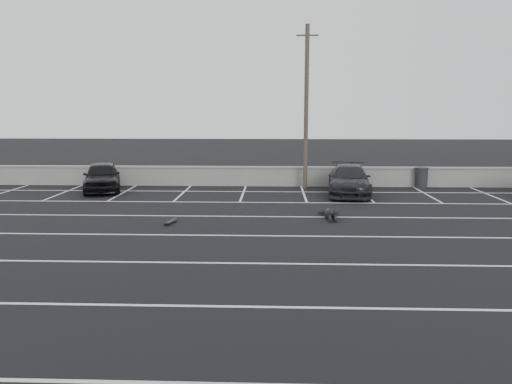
{
  "coord_description": "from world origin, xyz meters",
  "views": [
    {
      "loc": [
        -0.48,
        -12.87,
        4.05
      ],
      "look_at": [
        -1.15,
        5.78,
        1.0
      ],
      "focal_mm": 35.0,
      "sensor_mm": 36.0,
      "label": 1
    }
  ],
  "objects_px": {
    "utility_pole": "(306,107)",
    "skateboard": "(170,222)",
    "car_left": "(102,177)",
    "person": "(330,211)",
    "trash_bin": "(421,178)",
    "car_right": "(349,180)"
  },
  "relations": [
    {
      "from": "utility_pole",
      "to": "skateboard",
      "type": "relative_size",
      "value": 10.57
    },
    {
      "from": "utility_pole",
      "to": "skateboard",
      "type": "xyz_separation_m",
      "value": [
        -5.39,
        -8.52,
        -4.16
      ]
    },
    {
      "from": "car_left",
      "to": "utility_pole",
      "type": "bearing_deg",
      "value": -10.54
    },
    {
      "from": "person",
      "to": "skateboard",
      "type": "relative_size",
      "value": 2.7
    },
    {
      "from": "skateboard",
      "to": "car_left",
      "type": "bearing_deg",
      "value": 136.12
    },
    {
      "from": "car_left",
      "to": "person",
      "type": "relative_size",
      "value": 2.03
    },
    {
      "from": "trash_bin",
      "to": "car_left",
      "type": "bearing_deg",
      "value": -174.48
    },
    {
      "from": "utility_pole",
      "to": "trash_bin",
      "type": "distance_m",
      "value": 7.2
    },
    {
      "from": "car_right",
      "to": "person",
      "type": "distance_m",
      "value": 5.52
    },
    {
      "from": "car_left",
      "to": "trash_bin",
      "type": "xyz_separation_m",
      "value": [
        16.57,
        1.6,
        -0.19
      ]
    },
    {
      "from": "car_right",
      "to": "skateboard",
      "type": "height_order",
      "value": "car_right"
    },
    {
      "from": "car_left",
      "to": "car_right",
      "type": "height_order",
      "value": "car_left"
    },
    {
      "from": "car_left",
      "to": "utility_pole",
      "type": "distance_m",
      "value": 11.03
    },
    {
      "from": "car_right",
      "to": "trash_bin",
      "type": "height_order",
      "value": "car_right"
    },
    {
      "from": "car_left",
      "to": "car_right",
      "type": "relative_size",
      "value": 0.89
    },
    {
      "from": "utility_pole",
      "to": "trash_bin",
      "type": "height_order",
      "value": "utility_pole"
    },
    {
      "from": "skateboard",
      "to": "car_right",
      "type": "bearing_deg",
      "value": 53.84
    },
    {
      "from": "utility_pole",
      "to": "person",
      "type": "xyz_separation_m",
      "value": [
        0.52,
        -7.1,
        -4.02
      ]
    },
    {
      "from": "car_right",
      "to": "trash_bin",
      "type": "distance_m",
      "value": 4.71
    },
    {
      "from": "car_left",
      "to": "person",
      "type": "height_order",
      "value": "car_left"
    },
    {
      "from": "car_left",
      "to": "car_right",
      "type": "xyz_separation_m",
      "value": [
        12.42,
        -0.62,
        -0.03
      ]
    },
    {
      "from": "trash_bin",
      "to": "person",
      "type": "xyz_separation_m",
      "value": [
        -5.66,
        -7.5,
        -0.34
      ]
    }
  ]
}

